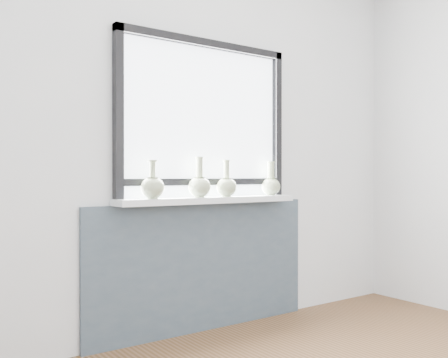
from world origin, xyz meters
TOP-DOWN VIEW (x-y plane):
  - back_wall at (0.00, 1.81)m, footprint 3.60×0.02m
  - apron_panel at (0.00, 1.78)m, footprint 1.70×0.03m
  - windowsill at (0.00, 1.71)m, footprint 1.32×0.18m
  - window at (0.00, 1.77)m, footprint 1.30×0.06m
  - vase_a at (-0.44, 1.68)m, footprint 0.15×0.15m
  - vase_b at (-0.09, 1.69)m, footprint 0.15×0.15m
  - vase_c at (0.12, 1.69)m, footprint 0.14×0.14m
  - vase_d at (0.53, 1.71)m, footprint 0.14×0.14m

SIDE VIEW (x-z plane):
  - apron_panel at x=0.00m, z-range 0.00..0.86m
  - windowsill at x=0.00m, z-range 0.86..0.90m
  - vase_c at x=0.12m, z-range 0.85..1.10m
  - vase_a at x=-0.44m, z-range 0.86..1.09m
  - vase_d at x=0.53m, z-range 0.86..1.10m
  - vase_b at x=-0.09m, z-range 0.85..1.11m
  - back_wall at x=0.00m, z-range 0.00..2.60m
  - window at x=0.00m, z-range 0.92..1.97m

